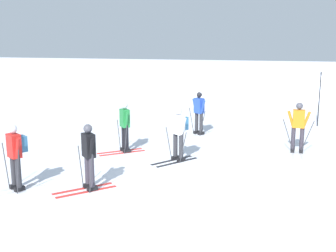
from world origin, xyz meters
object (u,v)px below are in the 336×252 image
skier_white (179,131)px  skier_red (15,154)px  skier_orange (298,126)px  skier_black (89,155)px  skier_blue (199,112)px  trail_marker_pole (319,99)px  skier_green (125,126)px

skier_white → skier_red: 4.93m
skier_orange → skier_red: (-7.13, -5.36, 0.04)m
skier_red → skier_black: bearing=14.3°
skier_black → skier_white: same height
skier_blue → skier_black: size_ratio=1.00×
skier_blue → trail_marker_pole: size_ratio=0.73×
trail_marker_pole → skier_blue: bearing=-149.3°
skier_red → trail_marker_pole: (8.24, 10.12, 0.22)m
skier_black → skier_orange: (5.35, 4.90, 0.00)m
skier_black → skier_orange: same height
skier_blue → skier_red: (-3.45, -7.28, 0.04)m
skier_green → skier_orange: same height
skier_orange → skier_red: bearing=-143.1°
skier_orange → skier_green: bearing=-167.6°
skier_red → skier_orange: bearing=36.9°
skier_blue → trail_marker_pole: trail_marker_pole is taller
skier_blue → skier_orange: size_ratio=1.00×
skier_green → skier_orange: (5.67, 1.25, 0.00)m
skier_white → trail_marker_pole: size_ratio=0.73×
skier_red → trail_marker_pole: size_ratio=0.73×
skier_white → skier_red: size_ratio=1.00×
skier_black → trail_marker_pole: (6.47, 9.67, 0.26)m
skier_green → trail_marker_pole: (6.79, 6.01, 0.26)m
skier_orange → skier_white: bearing=-153.4°
skier_orange → trail_marker_pole: 4.90m
skier_green → skier_black: 3.67m
skier_red → skier_blue: bearing=64.6°
skier_white → skier_blue: bearing=90.0°
skier_blue → skier_orange: same height
skier_blue → skier_black: same height
skier_green → skier_black: (0.32, -3.66, 0.00)m
trail_marker_pole → skier_white: bearing=-126.0°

